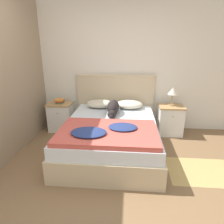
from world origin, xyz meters
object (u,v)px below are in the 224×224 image
(pillow_left, at_px, (100,104))
(table_lamp, at_px, (173,92))
(dog, at_px, (113,108))
(book_stack, at_px, (60,101))
(nightstand_right, at_px, (170,120))
(pillow_right, at_px, (129,104))
(nightstand_left, at_px, (61,117))
(bed, at_px, (111,136))

(pillow_left, bearing_deg, table_lamp, 1.34)
(dog, height_order, book_stack, dog)
(table_lamp, bearing_deg, book_stack, -179.32)
(nightstand_right, distance_m, pillow_right, 0.88)
(nightstand_left, bearing_deg, table_lamp, 0.73)
(dog, distance_m, table_lamp, 1.21)
(pillow_left, height_order, table_lamp, table_lamp)
(nightstand_left, bearing_deg, pillow_left, -0.32)
(nightstand_left, bearing_deg, book_stack, 58.44)
(pillow_left, height_order, book_stack, pillow_left)
(pillow_right, height_order, dog, dog)
(dog, bearing_deg, book_stack, 161.82)
(bed, relative_size, dog, 2.88)
(nightstand_left, distance_m, book_stack, 0.34)
(pillow_left, distance_m, book_stack, 0.83)
(pillow_right, relative_size, book_stack, 2.52)
(nightstand_left, height_order, pillow_left, pillow_left)
(nightstand_right, relative_size, pillow_left, 1.12)
(bed, height_order, nightstand_right, nightstand_right)
(bed, height_order, pillow_right, pillow_right)
(pillow_left, bearing_deg, nightstand_right, 0.19)
(pillow_right, xyz_separation_m, book_stack, (-1.42, 0.01, 0.03))
(dog, bearing_deg, pillow_right, 51.10)
(bed, distance_m, pillow_left, 0.88)
(pillow_left, height_order, pillow_right, same)
(dog, xyz_separation_m, table_lamp, (1.12, 0.40, 0.23))
(dog, distance_m, book_stack, 1.18)
(dog, bearing_deg, pillow_left, 129.44)
(nightstand_left, bearing_deg, dog, -18.07)
(nightstand_right, xyz_separation_m, pillow_right, (-0.83, -0.00, 0.30))
(bed, bearing_deg, table_lamp, 35.26)
(pillow_left, xyz_separation_m, pillow_right, (0.59, 0.00, 0.00))
(bed, xyz_separation_m, nightstand_left, (-1.12, 0.76, 0.04))
(nightstand_right, relative_size, dog, 0.85)
(nightstand_right, bearing_deg, pillow_left, -179.81)
(nightstand_left, relative_size, pillow_left, 1.12)
(bed, bearing_deg, nightstand_right, 34.28)
(table_lamp, bearing_deg, pillow_right, -177.71)
(dog, height_order, table_lamp, table_lamp)
(pillow_left, height_order, dog, dog)
(nightstand_left, distance_m, dog, 1.23)
(table_lamp, bearing_deg, dog, -160.54)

